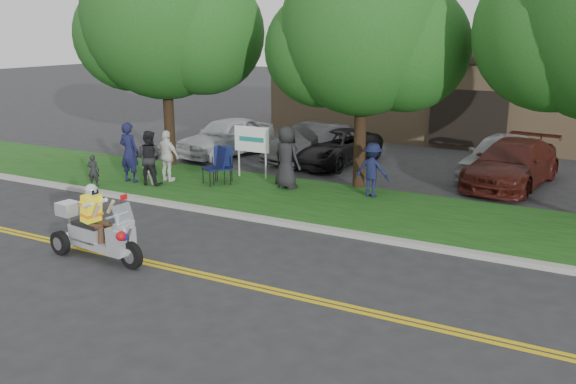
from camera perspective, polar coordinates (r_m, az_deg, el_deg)
The scene contains 24 objects.
ground at distance 12.81m, azimuth -7.69°, elevation -6.72°, with size 120.00×120.00×0.00m, color #28282B.
centerline_near at distance 12.38m, azimuth -9.27°, elevation -7.54°, with size 60.00×0.10×0.01m, color gold.
centerline_far at distance 12.49m, azimuth -8.82°, elevation -7.30°, with size 60.00×0.10×0.01m, color gold.
curb at distance 15.21m, azimuth -0.99°, elevation -2.80°, with size 60.00×0.25×0.12m, color #A8A89E.
grass_verge at distance 17.04m, azimuth 2.54°, elevation -0.87°, with size 60.00×4.00×0.10m, color #144412.
commercial_building at distance 29.14m, azimuth 18.28°, elevation 8.94°, with size 18.00×8.20×4.00m.
tree_left at distance 21.42m, azimuth -11.31°, elevation 15.10°, with size 6.62×5.40×7.78m.
tree_mid at distance 18.04m, azimuth 7.23°, elevation 14.01°, with size 5.88×4.80×7.05m.
business_sign at distance 19.32m, azimuth -3.40°, elevation 4.68°, with size 1.25×0.06×1.75m.
trike_scooter at distance 13.48m, azimuth -17.53°, elevation -3.63°, with size 2.47×0.88×1.62m.
lawn_chair_a at distance 18.75m, azimuth -6.64°, elevation 2.70°, with size 0.83×0.84×1.14m.
lawn_chair_b at distance 18.89m, azimuth -6.11°, elevation 2.77°, with size 0.81×0.82×1.12m.
spectator_adult_left at distance 19.44m, azimuth -14.63°, elevation 3.61°, with size 0.68×0.45×1.86m, color #14173A.
spectator_adult_mid at distance 18.96m, azimuth -12.88°, elevation 3.14°, with size 0.81×0.63×1.66m, color black.
spectator_adult_right at distance 19.28m, azimuth -11.23°, elevation 3.32°, with size 0.93×0.39×1.59m, color white.
spectator_chair_a at distance 17.33m, azimuth 7.90°, elevation 2.07°, with size 0.99×0.57×1.54m, color #131837.
spectator_chair_b at distance 18.07m, azimuth -0.14°, elevation 3.30°, with size 0.92×0.60×1.88m, color black.
child_left at distance 19.26m, azimuth -17.75°, elevation 1.93°, with size 0.35×0.23×0.97m, color black.
child_right at distance 19.08m, azimuth -12.91°, elevation 2.12°, with size 0.46×0.36×0.95m, color silver.
parked_car_far_left at distance 23.51m, azimuth -5.79°, elevation 5.18°, with size 1.73×4.29×1.46m, color silver.
parked_car_left at distance 22.27m, azimuth 2.38°, elevation 4.59°, with size 1.46×4.20×1.38m, color #2B2B2D.
parked_car_mid at distance 21.96m, azimuth 4.24°, elevation 4.24°, with size 2.07×4.50×1.25m, color black.
parked_car_right at distance 20.04m, azimuth 20.25°, elevation 2.51°, with size 1.95×4.79×1.39m, color #42150F.
parked_car_far_right at distance 21.04m, azimuth 19.31°, elevation 3.22°, with size 1.70×4.23×1.44m, color #A1A2A8.
Camera 1 is at (7.07, -9.59, 4.71)m, focal length 38.00 mm.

